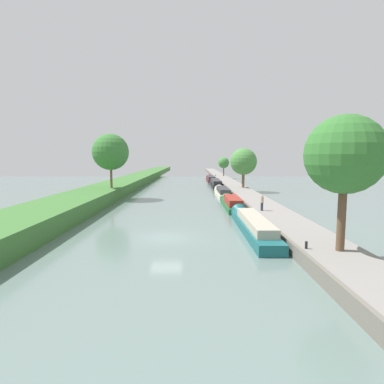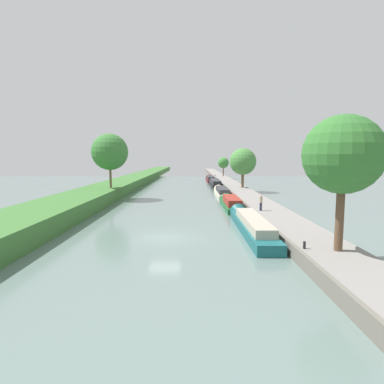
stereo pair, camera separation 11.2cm
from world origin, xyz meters
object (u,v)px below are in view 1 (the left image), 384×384
(narrowboat_maroon, at_px, (210,179))
(person_walking, at_px, (261,202))
(narrowboat_black, at_px, (215,183))
(narrowboat_green, at_px, (231,203))
(narrowboat_cream, at_px, (222,192))
(mooring_bollard_near, at_px, (306,245))
(narrowboat_teal, at_px, (251,224))
(mooring_bollard_far, at_px, (215,175))

(narrowboat_maroon, bearing_deg, person_walking, -87.67)
(person_walking, bearing_deg, narrowboat_black, 93.23)
(narrowboat_green, height_order, narrowboat_cream, narrowboat_green)
(person_walking, xyz_separation_m, mooring_bollard_near, (-0.33, -13.60, -0.65))
(narrowboat_cream, bearing_deg, narrowboat_teal, -89.90)
(narrowboat_maroon, relative_size, mooring_bollard_far, 32.26)
(mooring_bollard_near, xyz_separation_m, mooring_bollard_far, (0.00, 73.05, 0.00))
(narrowboat_teal, distance_m, narrowboat_maroon, 58.17)
(narrowboat_teal, height_order, narrowboat_green, narrowboat_green)
(mooring_bollard_near, relative_size, mooring_bollard_far, 1.00)
(narrowboat_teal, distance_m, person_walking, 5.89)
(narrowboat_teal, xyz_separation_m, narrowboat_maroon, (-0.09, 58.17, -0.04))
(narrowboat_green, relative_size, narrowboat_maroon, 0.74)
(person_walking, bearing_deg, narrowboat_cream, 95.78)
(narrowboat_teal, relative_size, narrowboat_cream, 1.17)
(narrowboat_teal, distance_m, narrowboat_black, 41.95)
(narrowboat_cream, xyz_separation_m, mooring_bollard_far, (1.77, 38.74, 0.54))
(narrowboat_teal, bearing_deg, narrowboat_black, 90.02)
(person_walking, bearing_deg, mooring_bollard_near, -91.39)
(narrowboat_teal, xyz_separation_m, person_walking, (2.05, 5.40, 1.12))
(narrowboat_green, bearing_deg, narrowboat_teal, -89.34)
(narrowboat_maroon, distance_m, mooring_bollard_near, 66.39)
(mooring_bollard_far, bearing_deg, person_walking, -89.68)
(narrowboat_green, distance_m, narrowboat_black, 29.12)
(narrowboat_cream, bearing_deg, person_walking, -84.22)
(narrowboat_maroon, xyz_separation_m, person_walking, (2.14, -52.76, 1.17))
(mooring_bollard_near, height_order, mooring_bollard_far, same)
(narrowboat_green, relative_size, mooring_bollard_far, 23.87)
(narrowboat_teal, relative_size, narrowboat_green, 1.37)
(narrowboat_cream, xyz_separation_m, narrowboat_black, (0.03, 15.82, 0.10))
(mooring_bollard_far, bearing_deg, narrowboat_green, -92.06)
(narrowboat_black, xyz_separation_m, mooring_bollard_far, (1.73, 22.91, 0.44))
(narrowboat_black, height_order, narrowboat_maroon, narrowboat_black)
(mooring_bollard_near, bearing_deg, person_walking, 88.61)
(narrowboat_cream, bearing_deg, mooring_bollard_near, -87.05)
(narrowboat_black, bearing_deg, mooring_bollard_near, -88.02)
(narrowboat_teal, relative_size, mooring_bollard_far, 32.63)
(narrowboat_teal, distance_m, mooring_bollard_near, 8.39)
(narrowboat_green, xyz_separation_m, person_walking, (2.20, -7.43, 1.15))
(mooring_bollard_far, bearing_deg, mooring_bollard_near, -90.00)
(narrowboat_black, height_order, mooring_bollard_near, narrowboat_black)
(narrowboat_cream, height_order, narrowboat_maroon, narrowboat_maroon)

